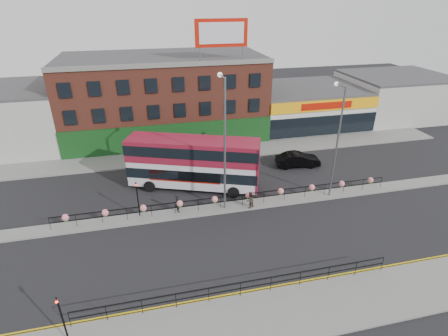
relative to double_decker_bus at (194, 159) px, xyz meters
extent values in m
plane|color=black|center=(2.63, -4.40, -3.11)|extent=(120.00, 120.00, 0.00)
cube|color=slate|center=(2.63, -16.40, -3.03)|extent=(60.00, 4.00, 0.15)
cube|color=slate|center=(2.63, 7.60, -3.03)|extent=(60.00, 4.00, 0.15)
cube|color=slate|center=(2.63, -4.40, -3.03)|extent=(60.00, 1.60, 0.15)
cube|color=gold|center=(2.63, -14.10, -3.10)|extent=(60.00, 0.10, 0.01)
cube|color=gold|center=(2.63, -14.28, -3.10)|extent=(60.00, 0.10, 0.01)
cube|color=brown|center=(-1.37, 15.60, 1.89)|extent=(25.00, 12.00, 10.00)
cube|color=#3F3F42|center=(-1.37, 15.60, 7.04)|extent=(25.00, 12.00, 0.30)
cube|color=#123E15|center=(-1.37, 9.52, -1.41)|extent=(25.00, 0.25, 3.40)
cube|color=silver|center=(18.63, 15.60, -0.61)|extent=(15.00, 12.00, 5.00)
cube|color=#3F3F42|center=(18.63, 15.60, 2.04)|extent=(15.00, 12.00, 0.30)
cube|color=#EDA20D|center=(18.63, 9.52, 1.19)|extent=(15.00, 0.25, 1.40)
cube|color=#AB1305|center=(18.63, 9.40, 1.19)|extent=(7.00, 0.10, 0.90)
cube|color=black|center=(18.63, 9.52, -1.51)|extent=(15.00, 0.25, 2.60)
cube|color=#A4A5A0|center=(33.38, 15.60, -0.11)|extent=(14.50, 12.00, 6.00)
cube|color=#3F3F42|center=(33.38, 15.60, 3.04)|extent=(14.50, 12.00, 0.30)
cube|color=#AB1305|center=(5.13, 10.60, 10.09)|extent=(6.00, 0.25, 3.00)
cube|color=silver|center=(5.13, 10.46, 10.09)|extent=(5.10, 0.04, 2.25)
cylinder|color=slate|center=(2.63, 10.60, 7.89)|extent=(0.12, 0.12, 1.40)
cylinder|color=slate|center=(7.63, 10.60, 7.89)|extent=(0.12, 0.12, 1.40)
cube|color=black|center=(2.63, -4.40, -1.86)|extent=(30.00, 0.05, 0.05)
cube|color=black|center=(2.63, -4.40, -2.35)|extent=(30.00, 0.05, 0.05)
cylinder|color=black|center=(-12.37, -4.40, -2.41)|extent=(0.04, 0.04, 1.10)
cylinder|color=black|center=(-10.37, -4.40, -2.41)|extent=(0.04, 0.04, 1.10)
cylinder|color=black|center=(-8.37, -4.40, -2.41)|extent=(0.04, 0.04, 1.10)
cylinder|color=black|center=(-6.37, -4.40, -2.41)|extent=(0.04, 0.04, 1.10)
cylinder|color=black|center=(-4.37, -4.40, -2.41)|extent=(0.04, 0.04, 1.10)
cylinder|color=black|center=(-2.37, -4.40, -2.41)|extent=(0.04, 0.04, 1.10)
cylinder|color=black|center=(-0.37, -4.40, -2.41)|extent=(0.04, 0.04, 1.10)
cylinder|color=black|center=(1.63, -4.40, -2.41)|extent=(0.04, 0.04, 1.10)
cylinder|color=black|center=(3.63, -4.40, -2.41)|extent=(0.04, 0.04, 1.10)
cylinder|color=black|center=(5.63, -4.40, -2.41)|extent=(0.04, 0.04, 1.10)
cylinder|color=black|center=(7.63, -4.40, -2.41)|extent=(0.04, 0.04, 1.10)
cylinder|color=black|center=(9.63, -4.40, -2.41)|extent=(0.04, 0.04, 1.10)
cylinder|color=black|center=(11.63, -4.40, -2.41)|extent=(0.04, 0.04, 1.10)
cylinder|color=black|center=(13.63, -4.40, -2.41)|extent=(0.04, 0.04, 1.10)
cylinder|color=black|center=(15.63, -4.40, -2.41)|extent=(0.04, 0.04, 1.10)
cylinder|color=black|center=(17.63, -4.40, -2.41)|extent=(0.04, 0.04, 1.10)
sphere|color=#DF7581|center=(-11.12, -4.40, -2.01)|extent=(0.56, 0.56, 0.56)
sphere|color=#26641B|center=(-11.12, -4.40, -2.24)|extent=(0.36, 0.36, 0.36)
sphere|color=#DF7581|center=(-8.06, -4.40, -2.01)|extent=(0.56, 0.56, 0.56)
sphere|color=#26641B|center=(-8.06, -4.40, -2.24)|extent=(0.36, 0.36, 0.36)
sphere|color=#DF7581|center=(-5.01, -4.40, -2.01)|extent=(0.56, 0.56, 0.56)
sphere|color=#26641B|center=(-5.01, -4.40, -2.24)|extent=(0.36, 0.36, 0.36)
sphere|color=#DF7581|center=(-1.95, -4.40, -2.01)|extent=(0.56, 0.56, 0.56)
sphere|color=#26641B|center=(-1.95, -4.40, -2.24)|extent=(0.36, 0.36, 0.36)
sphere|color=#DF7581|center=(1.10, -4.40, -2.01)|extent=(0.56, 0.56, 0.56)
sphere|color=#26641B|center=(1.10, -4.40, -2.24)|extent=(0.36, 0.36, 0.36)
sphere|color=#DF7581|center=(4.16, -4.40, -2.01)|extent=(0.56, 0.56, 0.56)
sphere|color=#26641B|center=(4.16, -4.40, -2.24)|extent=(0.36, 0.36, 0.36)
sphere|color=#DF7581|center=(7.21, -4.40, -2.01)|extent=(0.56, 0.56, 0.56)
sphere|color=#26641B|center=(7.21, -4.40, -2.24)|extent=(0.36, 0.36, 0.36)
sphere|color=#DF7581|center=(10.27, -4.40, -2.01)|extent=(0.56, 0.56, 0.56)
sphere|color=#26641B|center=(10.27, -4.40, -2.24)|extent=(0.36, 0.36, 0.36)
sphere|color=#DF7581|center=(13.33, -4.40, -2.01)|extent=(0.56, 0.56, 0.56)
sphere|color=#26641B|center=(13.33, -4.40, -2.24)|extent=(0.36, 0.36, 0.36)
sphere|color=#DF7581|center=(16.38, -4.40, -2.01)|extent=(0.56, 0.56, 0.56)
sphere|color=#26641B|center=(16.38, -4.40, -2.24)|extent=(0.36, 0.36, 0.36)
cube|color=black|center=(0.63, -14.50, -1.86)|extent=(20.00, 0.05, 0.05)
cube|color=black|center=(0.63, -14.50, -2.35)|extent=(20.00, 0.05, 0.05)
cylinder|color=black|center=(-9.37, -14.50, -2.41)|extent=(0.04, 0.04, 1.10)
cylinder|color=black|center=(-7.37, -14.50, -2.41)|extent=(0.04, 0.04, 1.10)
cylinder|color=black|center=(-5.37, -14.50, -2.41)|extent=(0.04, 0.04, 1.10)
cylinder|color=black|center=(-3.37, -14.50, -2.41)|extent=(0.04, 0.04, 1.10)
cylinder|color=black|center=(-1.37, -14.50, -2.41)|extent=(0.04, 0.04, 1.10)
cylinder|color=black|center=(0.63, -14.50, -2.41)|extent=(0.04, 0.04, 1.10)
cylinder|color=black|center=(2.63, -14.50, -2.41)|extent=(0.04, 0.04, 1.10)
cylinder|color=black|center=(4.63, -14.50, -2.41)|extent=(0.04, 0.04, 1.10)
cylinder|color=black|center=(6.63, -14.50, -2.41)|extent=(0.04, 0.04, 1.10)
cylinder|color=black|center=(8.63, -14.50, -2.41)|extent=(0.04, 0.04, 1.10)
cylinder|color=black|center=(10.63, -14.50, -2.41)|extent=(0.04, 0.04, 1.10)
cube|color=silver|center=(-0.05, 0.02, -0.40)|extent=(12.58, 7.10, 4.51)
cube|color=maroon|center=(-0.05, 0.02, 0.89)|extent=(12.65, 7.18, 2.03)
cube|color=black|center=(-0.05, 0.02, -1.19)|extent=(12.68, 7.21, 1.01)
cube|color=black|center=(-0.05, 0.02, 1.06)|extent=(12.70, 7.23, 1.01)
cube|color=maroon|center=(-0.05, 0.02, 1.88)|extent=(12.58, 7.10, 0.14)
cube|color=maroon|center=(5.69, -2.20, -0.40)|extent=(1.23, 2.75, 4.51)
cube|color=#AB1305|center=(-1.09, -1.11, -1.25)|extent=(6.32, 2.48, 1.13)
cylinder|color=black|center=(-4.34, 0.17, -2.54)|extent=(1.17, 0.72, 1.13)
cylinder|color=black|center=(-3.32, 2.80, -2.54)|extent=(1.17, 0.72, 1.13)
cylinder|color=black|center=(3.23, -2.76, -2.54)|extent=(1.17, 0.72, 1.13)
cylinder|color=black|center=(4.24, -0.13, -2.54)|extent=(1.17, 0.72, 1.13)
imported|color=black|center=(11.78, 2.06, -2.32)|extent=(2.77, 5.19, 1.58)
imported|color=black|center=(-2.11, -4.10, -2.09)|extent=(0.85, 0.74, 1.74)
imported|color=#34271F|center=(4.14, -4.95, -2.18)|extent=(1.26, 1.24, 1.55)
cylinder|color=slate|center=(1.99, -4.47, 2.77)|extent=(0.18, 0.18, 11.45)
cylinder|color=slate|center=(1.99, -3.61, 8.37)|extent=(0.11, 1.72, 0.11)
sphere|color=silver|center=(1.99, -2.76, 8.32)|extent=(0.41, 0.41, 0.41)
cylinder|color=slate|center=(12.07, -4.57, 2.16)|extent=(0.16, 0.16, 10.24)
cylinder|color=slate|center=(12.07, -3.80, 7.18)|extent=(0.10, 1.54, 0.10)
sphere|color=silver|center=(12.07, -3.04, 7.13)|extent=(0.37, 0.37, 0.37)
cylinder|color=black|center=(-9.37, -15.40, -1.36)|extent=(0.10, 0.10, 3.20)
imported|color=black|center=(-9.37, -15.40, 0.24)|extent=(0.15, 0.18, 0.90)
sphere|color=#FF190C|center=(-9.37, -15.52, 0.06)|extent=(0.14, 0.14, 0.14)
cylinder|color=black|center=(-5.37, -4.00, -1.36)|extent=(0.10, 0.10, 3.20)
imported|color=black|center=(-5.37, -4.00, 0.24)|extent=(0.15, 0.18, 0.90)
sphere|color=#FF190C|center=(-5.37, -4.12, 0.06)|extent=(0.14, 0.14, 0.14)
camera|label=1|loc=(-4.00, -29.84, 14.04)|focal=28.00mm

